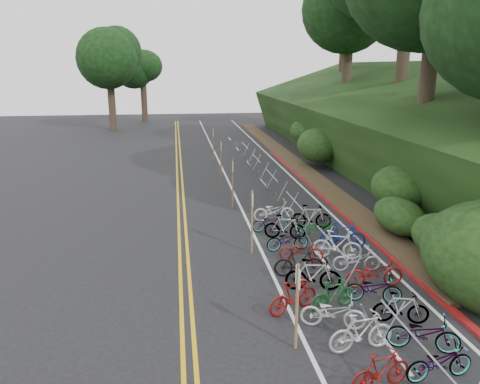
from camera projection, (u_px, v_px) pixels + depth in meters
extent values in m
plane|color=black|center=(259.00, 322.00, 13.09)|extent=(120.00, 120.00, 0.00)
cube|color=gold|center=(178.00, 216.00, 22.37)|extent=(0.12, 80.00, 0.01)
cube|color=gold|center=(185.00, 216.00, 22.41)|extent=(0.12, 80.00, 0.01)
cube|color=silver|center=(244.00, 213.00, 22.78)|extent=(0.12, 80.00, 0.01)
cube|color=silver|center=(327.00, 210.00, 23.33)|extent=(0.12, 80.00, 0.01)
cube|color=silver|center=(397.00, 356.00, 11.58)|extent=(0.10, 1.60, 0.01)
cube|color=silver|center=(323.00, 260.00, 17.32)|extent=(0.10, 1.60, 0.01)
cube|color=silver|center=(286.00, 211.00, 23.06)|extent=(0.10, 1.60, 0.01)
cube|color=silver|center=(263.00, 182.00, 28.79)|extent=(0.10, 1.60, 0.01)
cube|color=silver|center=(248.00, 163.00, 34.53)|extent=(0.10, 1.60, 0.01)
cube|color=silver|center=(238.00, 149.00, 40.27)|extent=(0.10, 1.60, 0.01)
cube|color=silver|center=(230.00, 139.00, 46.01)|extent=(0.10, 1.60, 0.01)
cube|color=maroon|center=(324.00, 198.00, 25.30)|extent=(0.25, 28.00, 0.10)
cube|color=black|center=(385.00, 123.00, 35.17)|extent=(12.32, 44.00, 9.11)
cube|color=#382819|center=(292.00, 161.00, 34.95)|extent=(1.40, 44.00, 0.16)
ellipsoid|color=#284C19|center=(444.00, 238.00, 16.63)|extent=(2.00, 2.80, 1.60)
ellipsoid|color=#284C19|center=(401.00, 188.00, 21.38)|extent=(2.60, 3.64, 2.08)
ellipsoid|color=#284C19|center=(373.00, 154.00, 27.16)|extent=(2.20, 3.08, 1.76)
ellipsoid|color=#284C19|center=(319.00, 145.00, 32.83)|extent=(3.00, 4.20, 2.40)
ellipsoid|color=#284C19|center=(306.00, 131.00, 38.62)|extent=(2.40, 3.36, 1.92)
ellipsoid|color=#284C19|center=(308.00, 118.00, 42.44)|extent=(2.80, 3.92, 2.24)
ellipsoid|color=#284C19|center=(399.00, 216.00, 19.51)|extent=(1.80, 2.52, 1.44)
ellipsoid|color=#284C19|center=(361.00, 134.00, 30.94)|extent=(3.20, 4.48, 2.56)
cylinder|color=#2D2319|center=(426.00, 92.00, 24.54)|extent=(0.83, 0.83, 6.24)
cylinder|color=#2D2319|center=(402.00, 69.00, 32.23)|extent=(0.88, 0.88, 7.08)
cylinder|color=#2D2319|center=(346.00, 81.00, 40.02)|extent=(0.81, 0.81, 5.83)
ellipsoid|color=black|center=(350.00, 16.00, 38.65)|extent=(7.77, 7.77, 7.38)
cylinder|color=#2D2319|center=(343.00, 67.00, 47.70)|extent=(0.86, 0.86, 6.66)
ellipsoid|color=black|center=(346.00, 3.00, 46.11)|extent=(9.25, 9.25, 8.79)
cylinder|color=#2D2319|center=(112.00, 106.00, 51.37)|extent=(0.79, 0.79, 5.41)
ellipsoid|color=black|center=(109.00, 59.00, 50.08)|extent=(7.40, 7.40, 7.03)
cylinder|color=#2D2319|center=(144.00, 102.00, 59.47)|extent=(0.77, 0.77, 4.99)
ellipsoid|color=black|center=(142.00, 66.00, 58.31)|extent=(6.47, 6.47, 6.15)
cylinder|color=gray|center=(413.00, 336.00, 10.18)|extent=(0.05, 3.27, 0.05)
cylinder|color=gray|center=(371.00, 325.00, 11.77)|extent=(0.63, 0.04, 1.23)
cylinder|color=gray|center=(392.00, 324.00, 11.85)|extent=(0.63, 0.04, 1.23)
cylinder|color=gray|center=(330.00, 240.00, 16.05)|extent=(0.05, 3.00, 0.05)
cylinder|color=gray|center=(335.00, 274.00, 14.82)|extent=(0.58, 0.04, 1.13)
cylinder|color=gray|center=(352.00, 273.00, 14.90)|extent=(0.58, 0.04, 1.13)
cylinder|color=gray|center=(310.00, 242.00, 17.50)|extent=(0.58, 0.04, 1.13)
cylinder|color=gray|center=(325.00, 241.00, 17.57)|extent=(0.58, 0.04, 1.13)
cylinder|color=gray|center=(294.00, 200.00, 20.83)|extent=(0.05, 3.00, 0.05)
cylinder|color=gray|center=(296.00, 223.00, 19.61)|extent=(0.58, 0.04, 1.13)
cylinder|color=gray|center=(309.00, 222.00, 19.68)|extent=(0.58, 0.04, 1.13)
cylinder|color=gray|center=(281.00, 204.00, 22.28)|extent=(0.58, 0.04, 1.13)
cylinder|color=gray|center=(292.00, 204.00, 22.36)|extent=(0.58, 0.04, 1.13)
cylinder|color=gray|center=(272.00, 175.00, 25.61)|extent=(0.05, 3.00, 0.05)
cylinder|color=gray|center=(272.00, 192.00, 24.39)|extent=(0.58, 0.04, 1.13)
cylinder|color=gray|center=(282.00, 192.00, 24.46)|extent=(0.58, 0.04, 1.13)
cylinder|color=gray|center=(262.00, 180.00, 27.07)|extent=(0.58, 0.04, 1.13)
cylinder|color=gray|center=(272.00, 179.00, 27.14)|extent=(0.58, 0.04, 1.13)
cylinder|color=gray|center=(256.00, 158.00, 30.40)|extent=(0.05, 3.00, 0.05)
cylinder|color=gray|center=(256.00, 171.00, 29.17)|extent=(0.58, 0.04, 1.13)
cylinder|color=gray|center=(264.00, 171.00, 29.24)|extent=(0.58, 0.04, 1.13)
cylinder|color=gray|center=(249.00, 163.00, 31.85)|extent=(0.58, 0.04, 1.13)
cylinder|color=gray|center=(257.00, 162.00, 31.92)|extent=(0.58, 0.04, 1.13)
cylinder|color=gray|center=(245.00, 146.00, 35.18)|extent=(0.05, 3.00, 0.05)
cylinder|color=gray|center=(244.00, 157.00, 33.95)|extent=(0.58, 0.04, 1.13)
cylinder|color=gray|center=(252.00, 156.00, 34.03)|extent=(0.58, 0.04, 1.13)
cylinder|color=gray|center=(239.00, 150.00, 36.63)|extent=(0.58, 0.04, 1.13)
cylinder|color=gray|center=(246.00, 150.00, 36.70)|extent=(0.58, 0.04, 1.13)
cylinder|color=brown|center=(297.00, 307.00, 11.59)|extent=(0.08, 0.08, 2.32)
cube|color=silver|center=(298.00, 277.00, 11.38)|extent=(0.02, 0.40, 0.50)
cylinder|color=brown|center=(252.00, 222.00, 17.62)|extent=(0.08, 0.08, 2.50)
cube|color=silver|center=(252.00, 199.00, 17.39)|extent=(0.02, 0.40, 0.50)
cylinder|color=brown|center=(233.00, 184.00, 23.36)|extent=(0.08, 0.08, 2.50)
cube|color=silver|center=(233.00, 166.00, 23.12)|extent=(0.02, 0.40, 0.50)
cylinder|color=brown|center=(221.00, 160.00, 29.10)|extent=(0.08, 0.08, 2.50)
cube|color=silver|center=(221.00, 146.00, 28.86)|extent=(0.02, 0.40, 0.50)
cylinder|color=brown|center=(213.00, 145.00, 34.84)|extent=(0.08, 0.08, 2.50)
cube|color=silver|center=(213.00, 133.00, 34.60)|extent=(0.02, 0.40, 0.50)
imported|color=maroon|center=(293.00, 296.00, 13.51)|extent=(1.14, 1.75, 1.02)
imported|color=maroon|center=(381.00, 371.00, 10.28)|extent=(0.80, 1.60, 0.92)
imported|color=slate|center=(439.00, 362.00, 10.62)|extent=(0.75, 1.73, 0.88)
imported|color=beige|center=(361.00, 332.00, 11.66)|extent=(0.71, 1.80, 1.05)
imported|color=slate|center=(423.00, 333.00, 11.70)|extent=(1.23, 1.90, 0.94)
imported|color=beige|center=(333.00, 312.00, 12.72)|extent=(1.14, 1.87, 0.93)
imported|color=slate|center=(401.00, 308.00, 12.95)|extent=(0.84, 1.59, 0.92)
imported|color=#144C1E|center=(333.00, 295.00, 13.70)|extent=(0.90, 1.60, 0.93)
imported|color=slate|center=(374.00, 288.00, 14.13)|extent=(1.05, 1.77, 0.88)
imported|color=slate|center=(313.00, 275.00, 14.83)|extent=(0.81, 1.84, 1.07)
imported|color=maroon|center=(375.00, 272.00, 15.09)|extent=(0.71, 1.90, 0.99)
imported|color=black|center=(299.00, 262.00, 15.84)|extent=(0.59, 1.73, 1.02)
imported|color=#9E9EA3|center=(357.00, 259.00, 16.27)|extent=(0.79, 1.72, 0.87)
imported|color=maroon|center=(301.00, 250.00, 17.08)|extent=(1.03, 1.71, 0.85)
imported|color=beige|center=(337.00, 245.00, 17.29)|extent=(1.13, 1.88, 1.09)
imported|color=slate|center=(288.00, 240.00, 18.09)|extent=(0.69, 1.70, 0.88)
imported|color=navy|center=(343.00, 235.00, 18.27)|extent=(0.95, 1.85, 1.07)
imported|color=slate|center=(285.00, 227.00, 19.29)|extent=(0.97, 1.79, 1.03)
imported|color=#144C1E|center=(318.00, 228.00, 19.38)|extent=(0.92, 1.78, 0.89)
imported|color=slate|center=(270.00, 222.00, 20.17)|extent=(0.57, 1.59, 0.83)
imported|color=slate|center=(311.00, 217.00, 20.55)|extent=(0.80, 1.85, 1.08)
imported|color=beige|center=(274.00, 211.00, 21.52)|extent=(0.71, 1.90, 0.99)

